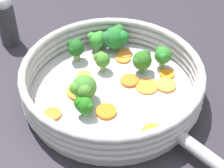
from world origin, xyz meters
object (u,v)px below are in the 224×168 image
at_px(broccoli_floret_1, 163,55).
at_px(broccoli_floret_3, 116,37).
at_px(carrot_slice_2, 106,111).
at_px(salt_shaker, 6,20).
at_px(carrot_slice_3, 125,54).
at_px(broccoli_floret_2, 102,59).
at_px(carrot_slice_7, 52,114).
at_px(broccoli_floret_5, 75,48).
at_px(carrot_slice_10, 167,74).
at_px(carrot_slice_0, 78,92).
at_px(carrot_slice_6, 129,81).
at_px(broccoli_floret_7, 85,105).
at_px(carrot_slice_5, 166,85).
at_px(broccoli_floret_0, 142,60).
at_px(carrot_slice_4, 123,58).
at_px(broccoli_floret_6, 84,88).
at_px(broccoli_floret_4, 97,39).
at_px(carrot_slice_1, 154,133).
at_px(carrot_slice_8, 84,77).
at_px(carrot_slice_9, 147,86).
at_px(skillet, 112,93).

distance_m(broccoli_floret_1, broccoli_floret_3, 0.11).
xyz_separation_m(carrot_slice_2, salt_shaker, (0.09, -0.30, 0.04)).
xyz_separation_m(carrot_slice_3, broccoli_floret_2, (0.06, 0.02, 0.02)).
height_order(carrot_slice_7, broccoli_floret_5, broccoli_floret_5).
bearing_deg(carrot_slice_10, salt_shaker, -47.11).
height_order(carrot_slice_0, carrot_slice_6, same).
xyz_separation_m(broccoli_floret_3, broccoli_floret_7, (0.13, 0.15, -0.01)).
xyz_separation_m(carrot_slice_2, carrot_slice_5, (-0.13, -0.01, -0.00)).
height_order(carrot_slice_6, broccoli_floret_0, broccoli_floret_0).
bearing_deg(carrot_slice_0, broccoli_floret_5, -109.19).
bearing_deg(carrot_slice_10, carrot_slice_5, 54.27).
xyz_separation_m(carrot_slice_0, carrot_slice_4, (-0.12, -0.05, -0.00)).
bearing_deg(carrot_slice_3, broccoli_floret_6, 34.71).
relative_size(carrot_slice_7, salt_shaker, 0.26).
bearing_deg(broccoli_floret_4, broccoli_floret_0, 114.98).
distance_m(carrot_slice_0, broccoli_floret_2, 0.08).
distance_m(carrot_slice_3, broccoli_floret_1, 0.09).
bearing_deg(broccoli_floret_4, carrot_slice_6, 96.63).
bearing_deg(carrot_slice_5, broccoli_floret_0, -69.30).
bearing_deg(broccoli_floret_2, broccoli_floret_4, -105.71).
bearing_deg(carrot_slice_5, broccoli_floret_7, 0.56).
bearing_deg(broccoli_floret_4, carrot_slice_10, 123.69).
relative_size(carrot_slice_1, broccoli_floret_1, 0.89).
distance_m(carrot_slice_8, salt_shaker, 0.22).
distance_m(carrot_slice_2, carrot_slice_6, 0.09).
bearing_deg(carrot_slice_8, broccoli_floret_6, 67.60).
bearing_deg(carrot_slice_4, broccoli_floret_7, 40.25).
distance_m(carrot_slice_8, broccoli_floret_1, 0.16).
distance_m(carrot_slice_1, broccoli_floret_0, 0.16).
xyz_separation_m(broccoli_floret_2, broccoli_floret_5, (0.03, -0.05, 0.00)).
xyz_separation_m(carrot_slice_9, carrot_slice_10, (-0.05, -0.01, 0.00)).
height_order(carrot_slice_10, broccoli_floret_3, broccoli_floret_3).
relative_size(broccoli_floret_3, broccoli_floret_7, 1.51).
xyz_separation_m(carrot_slice_8, broccoli_floret_5, (-0.01, -0.06, 0.03)).
bearing_deg(carrot_slice_2, broccoli_floret_1, -156.59).
xyz_separation_m(carrot_slice_4, broccoli_floret_7, (0.13, 0.11, 0.02)).
bearing_deg(broccoli_floret_4, skillet, 78.51).
bearing_deg(skillet, carrot_slice_0, -18.76).
distance_m(carrot_slice_9, salt_shaker, 0.34).
bearing_deg(broccoli_floret_5, carrot_slice_0, 70.81).
bearing_deg(skillet, broccoli_floret_1, -171.35).
bearing_deg(carrot_slice_10, carrot_slice_3, -63.62).
bearing_deg(skillet, carrot_slice_9, 161.41).
xyz_separation_m(carrot_slice_6, broccoli_floret_3, (-0.02, -0.10, 0.03)).
relative_size(skillet, carrot_slice_2, 8.79).
height_order(carrot_slice_0, carrot_slice_5, same).
height_order(carrot_slice_1, broccoli_floret_7, broccoli_floret_7).
xyz_separation_m(carrot_slice_5, broccoli_floret_7, (0.16, 0.00, 0.02)).
xyz_separation_m(skillet, carrot_slice_6, (-0.04, -0.01, 0.01)).
distance_m(carrot_slice_4, broccoli_floret_1, 0.08).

